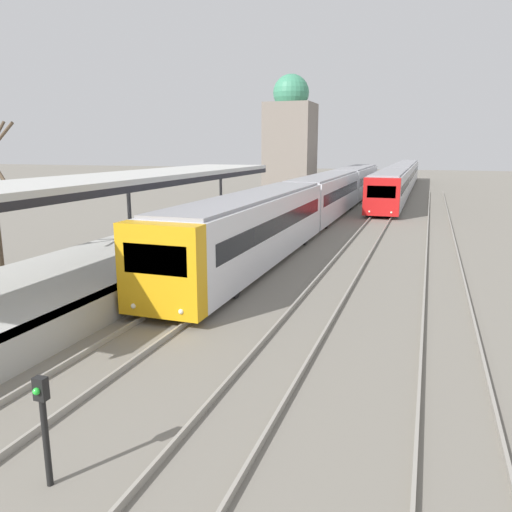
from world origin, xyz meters
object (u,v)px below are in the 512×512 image
object	(u,v)px
person_on_platform	(127,247)
signal_post_near	(44,420)
train_far	(401,177)
train_near	(325,194)

from	to	relation	value
person_on_platform	signal_post_near	world-z (taller)	person_on_platform
train_far	signal_post_near	bearing A→B (deg)	-92.13
train_far	train_near	bearing A→B (deg)	-99.30
person_on_platform	train_far	xyz separation A→B (m)	(6.15, 47.05, -0.19)
signal_post_near	person_on_platform	bearing A→B (deg)	115.61
person_on_platform	train_near	distance (m)	22.63
person_on_platform	signal_post_near	xyz separation A→B (m)	(4.09, -8.52, -0.79)
person_on_platform	train_near	world-z (taller)	train_near
person_on_platform	train_far	size ratio (longest dim) A/B	0.03
train_near	signal_post_near	world-z (taller)	train_near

